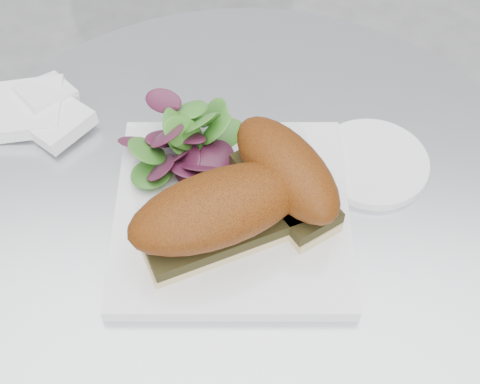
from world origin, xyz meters
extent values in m
cylinder|color=silver|center=(0.00, 0.00, 0.72)|extent=(0.70, 0.70, 0.02)
cylinder|color=silver|center=(0.00, 0.00, 0.35)|extent=(0.07, 0.07, 0.71)
cube|color=white|center=(-0.02, 0.00, 0.74)|extent=(0.25, 0.25, 0.02)
cube|color=beige|center=(-0.03, -0.04, 0.75)|extent=(0.17, 0.12, 0.01)
cube|color=black|center=(-0.03, -0.04, 0.77)|extent=(0.17, 0.12, 0.01)
ellipsoid|color=#653309|center=(-0.03, -0.04, 0.80)|extent=(0.20, 0.15, 0.06)
cube|color=beige|center=(0.04, 0.01, 0.75)|extent=(0.12, 0.14, 0.01)
cube|color=black|center=(0.04, 0.01, 0.77)|extent=(0.12, 0.14, 0.01)
ellipsoid|color=#653309|center=(0.04, 0.01, 0.80)|extent=(0.14, 0.16, 0.06)
cylinder|color=white|center=(0.14, 0.07, 0.74)|extent=(0.13, 0.13, 0.01)
camera|label=1|loc=(0.00, -0.41, 1.31)|focal=50.00mm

